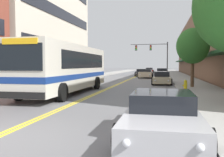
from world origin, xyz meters
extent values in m
plane|color=slate|center=(0.00, 37.00, 0.00)|extent=(240.00, 240.00, 0.00)
cube|color=#9E9B96|center=(-7.22, 37.00, 0.08)|extent=(3.43, 106.00, 0.17)
cube|color=#9E9B96|center=(7.22, 37.00, 0.08)|extent=(3.43, 106.00, 0.17)
cube|color=yellow|center=(-0.10, 37.00, 0.00)|extent=(0.14, 106.00, 0.01)
cube|color=yellow|center=(0.10, 37.00, 0.00)|extent=(0.14, 106.00, 0.01)
cube|color=black|center=(-9.14, 27.09, 4.45)|extent=(0.08, 21.28, 1.40)
cube|color=black|center=(-9.14, 27.09, 8.91)|extent=(0.08, 21.28, 1.40)
cube|color=brown|center=(13.18, 37.00, 5.29)|extent=(8.00, 68.00, 10.58)
cube|color=#1E4C28|center=(8.63, 37.00, 2.90)|extent=(1.10, 61.20, 0.24)
cube|color=black|center=(9.14, 37.00, 6.56)|extent=(0.08, 61.20, 1.40)
cube|color=silver|center=(-2.04, 10.36, 1.79)|extent=(2.48, 11.47, 2.88)
cube|color=navy|center=(-2.04, 10.36, 1.22)|extent=(2.50, 11.49, 0.32)
cube|color=black|center=(-2.04, 10.93, 2.25)|extent=(2.51, 8.95, 1.04)
cube|color=black|center=(-2.04, 4.60, 2.31)|extent=(2.23, 0.04, 1.27)
cube|color=yellow|center=(-2.04, 4.59, 3.03)|extent=(1.78, 0.06, 0.28)
cube|color=black|center=(-2.04, 4.58, 0.53)|extent=(2.43, 0.08, 0.32)
cylinder|color=black|center=(-3.31, 6.46, 0.50)|extent=(0.30, 1.00, 1.00)
cylinder|color=black|center=(-0.78, 6.46, 0.50)|extent=(0.30, 1.00, 1.00)
cylinder|color=black|center=(-3.31, 13.51, 0.50)|extent=(0.30, 1.00, 1.00)
cylinder|color=black|center=(-0.78, 13.51, 0.50)|extent=(0.30, 1.00, 1.00)
cube|color=black|center=(-4.43, 22.57, 0.52)|extent=(1.75, 4.25, 0.71)
cube|color=black|center=(-4.43, 22.74, 1.08)|extent=(1.51, 1.87, 0.40)
cylinder|color=black|center=(-5.33, 21.25, 0.30)|extent=(0.22, 0.61, 0.61)
cylinder|color=black|center=(-3.54, 21.25, 0.30)|extent=(0.22, 0.61, 0.61)
cylinder|color=black|center=(-5.33, 23.88, 0.30)|extent=(0.22, 0.61, 0.61)
cylinder|color=black|center=(-3.54, 23.88, 0.30)|extent=(0.22, 0.61, 0.61)
sphere|color=silver|center=(-5.05, 20.42, 0.56)|extent=(0.16, 0.16, 0.16)
sphere|color=silver|center=(-3.82, 20.42, 0.56)|extent=(0.16, 0.16, 0.16)
cube|color=red|center=(-5.06, 24.70, 0.56)|extent=(0.18, 0.04, 0.10)
cube|color=red|center=(-3.80, 24.70, 0.56)|extent=(0.18, 0.04, 0.10)
cube|color=#B7B7BC|center=(4.40, 1.04, 0.45)|extent=(1.87, 4.66, 0.56)
cube|color=black|center=(4.40, 1.22, 0.96)|extent=(1.61, 2.05, 0.46)
cylinder|color=black|center=(3.44, -0.40, 0.32)|extent=(0.22, 0.63, 0.63)
cylinder|color=black|center=(5.36, -0.40, 0.32)|extent=(0.22, 0.63, 0.63)
cylinder|color=black|center=(3.44, 2.48, 0.32)|extent=(0.22, 0.63, 0.63)
cylinder|color=black|center=(5.36, 2.48, 0.32)|extent=(0.22, 0.63, 0.63)
sphere|color=silver|center=(3.74, -1.31, 0.48)|extent=(0.16, 0.16, 0.16)
sphere|color=silver|center=(5.05, -1.31, 0.48)|extent=(0.16, 0.16, 0.16)
cube|color=red|center=(3.72, 3.38, 0.48)|extent=(0.18, 0.04, 0.10)
cube|color=red|center=(5.07, 3.38, 0.48)|extent=(0.18, 0.04, 0.10)
cube|color=#BCAD89|center=(4.35, 19.74, 0.48)|extent=(1.70, 4.22, 0.60)
cube|color=black|center=(4.35, 19.90, 1.03)|extent=(1.46, 1.86, 0.49)
cylinder|color=black|center=(3.47, 18.43, 0.32)|extent=(0.22, 0.65, 0.65)
cylinder|color=black|center=(5.22, 18.43, 0.32)|extent=(0.22, 0.65, 0.65)
cylinder|color=black|center=(3.47, 21.04, 0.32)|extent=(0.22, 0.65, 0.65)
cylinder|color=black|center=(5.22, 21.04, 0.32)|extent=(0.22, 0.65, 0.65)
sphere|color=silver|center=(3.75, 17.61, 0.51)|extent=(0.16, 0.16, 0.16)
sphere|color=silver|center=(4.94, 17.61, 0.51)|extent=(0.16, 0.16, 0.16)
cube|color=red|center=(3.73, 21.85, 0.51)|extent=(0.18, 0.04, 0.10)
cube|color=red|center=(4.96, 21.85, 0.51)|extent=(0.18, 0.04, 0.10)
cube|color=white|center=(4.29, 38.59, 0.54)|extent=(1.88, 4.31, 0.72)
cube|color=black|center=(4.29, 38.76, 1.14)|extent=(1.61, 1.90, 0.47)
cylinder|color=black|center=(3.33, 37.25, 0.34)|extent=(0.22, 0.67, 0.67)
cylinder|color=black|center=(5.25, 37.25, 0.34)|extent=(0.22, 0.67, 0.67)
cylinder|color=black|center=(3.33, 39.92, 0.34)|extent=(0.22, 0.67, 0.67)
cylinder|color=black|center=(5.25, 39.92, 0.34)|extent=(0.22, 0.67, 0.67)
sphere|color=silver|center=(3.64, 36.41, 0.58)|extent=(0.16, 0.16, 0.16)
sphere|color=silver|center=(4.95, 36.41, 0.58)|extent=(0.16, 0.16, 0.16)
cube|color=red|center=(3.62, 40.75, 0.58)|extent=(0.18, 0.04, 0.10)
cube|color=red|center=(4.97, 40.75, 0.58)|extent=(0.18, 0.04, 0.10)
cube|color=maroon|center=(1.23, 56.12, 0.47)|extent=(1.86, 4.09, 0.57)
cube|color=black|center=(1.23, 56.28, 1.02)|extent=(1.60, 1.80, 0.52)
cylinder|color=black|center=(0.28, 54.85, 0.34)|extent=(0.22, 0.68, 0.68)
cylinder|color=black|center=(2.18, 54.85, 0.34)|extent=(0.22, 0.68, 0.68)
cylinder|color=black|center=(0.28, 57.39, 0.34)|extent=(0.22, 0.68, 0.68)
cylinder|color=black|center=(2.18, 57.39, 0.34)|extent=(0.22, 0.68, 0.68)
sphere|color=silver|center=(0.58, 54.05, 0.50)|extent=(0.16, 0.16, 0.16)
sphere|color=silver|center=(1.88, 54.05, 0.50)|extent=(0.16, 0.16, 0.16)
cube|color=red|center=(0.56, 58.17, 0.50)|extent=(0.18, 0.04, 0.10)
cube|color=red|center=(1.90, 58.17, 0.50)|extent=(0.18, 0.04, 0.10)
cube|color=#38383D|center=(0.70, 38.50, 0.51)|extent=(1.73, 4.47, 0.65)
cube|color=black|center=(0.70, 38.68, 1.03)|extent=(1.49, 1.97, 0.41)
cylinder|color=black|center=(-0.19, 37.12, 0.33)|extent=(0.22, 0.67, 0.67)
cylinder|color=black|center=(1.58, 37.12, 0.33)|extent=(0.22, 0.67, 0.67)
cylinder|color=black|center=(-0.19, 39.89, 0.33)|extent=(0.22, 0.67, 0.67)
cylinder|color=black|center=(1.58, 39.89, 0.33)|extent=(0.22, 0.67, 0.67)
sphere|color=silver|center=(0.09, 36.25, 0.54)|extent=(0.16, 0.16, 0.16)
sphere|color=silver|center=(1.30, 36.25, 0.54)|extent=(0.16, 0.16, 0.16)
cube|color=red|center=(0.07, 40.75, 0.54)|extent=(0.18, 0.04, 0.10)
cube|color=red|center=(1.32, 40.75, 0.54)|extent=(0.18, 0.04, 0.10)
cube|color=beige|center=(1.93, 32.12, 0.55)|extent=(1.89, 4.50, 0.75)
cube|color=black|center=(1.93, 32.30, 1.13)|extent=(1.63, 1.98, 0.42)
cylinder|color=black|center=(0.96, 30.73, 0.32)|extent=(0.22, 0.64, 0.64)
cylinder|color=black|center=(2.90, 30.73, 0.32)|extent=(0.22, 0.64, 0.64)
cylinder|color=black|center=(0.96, 33.52, 0.32)|extent=(0.22, 0.64, 0.64)
cylinder|color=black|center=(2.90, 33.52, 0.32)|extent=(0.22, 0.64, 0.64)
sphere|color=silver|center=(1.27, 29.85, 0.59)|extent=(0.16, 0.16, 0.16)
sphere|color=silver|center=(2.59, 29.85, 0.59)|extent=(0.16, 0.16, 0.16)
cube|color=red|center=(1.25, 34.38, 0.59)|extent=(0.18, 0.04, 0.10)
cube|color=red|center=(2.61, 34.38, 0.59)|extent=(0.18, 0.04, 0.10)
cylinder|color=#47474C|center=(5.20, 38.16, 2.95)|extent=(0.18, 0.18, 5.90)
cylinder|color=#47474C|center=(2.04, 38.16, 5.55)|extent=(6.32, 0.11, 0.11)
cube|color=black|center=(2.35, 38.16, 4.95)|extent=(0.34, 0.26, 0.92)
sphere|color=red|center=(2.35, 38.00, 5.23)|extent=(0.18, 0.18, 0.18)
sphere|color=yellow|center=(2.35, 38.00, 4.95)|extent=(0.18, 0.18, 0.18)
sphere|color=green|center=(2.35, 38.00, 4.67)|extent=(0.18, 0.18, 0.18)
cylinder|color=black|center=(2.35, 38.16, 5.48)|extent=(0.02, 0.02, 0.14)
cube|color=black|center=(-0.18, 38.16, 4.95)|extent=(0.34, 0.26, 0.92)
sphere|color=red|center=(-0.18, 38.00, 5.23)|extent=(0.18, 0.18, 0.18)
sphere|color=yellow|center=(-0.18, 38.00, 4.95)|extent=(0.18, 0.18, 0.18)
sphere|color=green|center=(-0.18, 38.00, 4.67)|extent=(0.18, 0.18, 0.18)
cylinder|color=black|center=(-0.18, 38.16, 5.48)|extent=(0.02, 0.02, 0.14)
cylinder|color=brown|center=(6.77, 15.24, 1.27)|extent=(0.28, 0.28, 2.20)
ellipsoid|color=#2D6B28|center=(6.77, 15.24, 3.48)|extent=(2.62, 2.62, 2.89)
cylinder|color=yellow|center=(5.95, 11.85, 0.47)|extent=(0.22, 0.22, 0.60)
sphere|color=yellow|center=(5.95, 11.85, 0.83)|extent=(0.20, 0.20, 0.20)
cylinder|color=yellow|center=(5.80, 11.85, 0.54)|extent=(0.08, 0.10, 0.10)
camera|label=1|loc=(4.39, -5.83, 1.94)|focal=40.00mm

